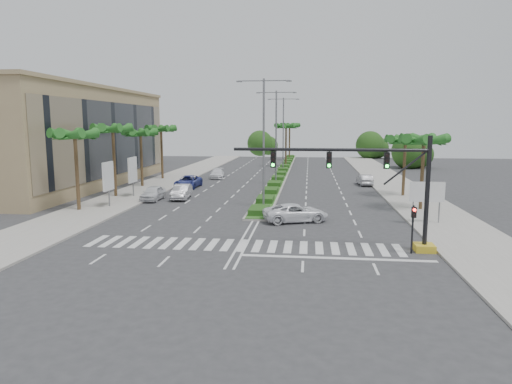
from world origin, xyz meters
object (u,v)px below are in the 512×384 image
at_px(car_parked_a, 153,193).
at_px(car_crossing, 296,213).
at_px(car_parked_b, 182,192).
at_px(car_right, 365,180).
at_px(car_parked_d, 217,174).
at_px(car_parked_c, 188,182).

distance_m(car_parked_a, car_crossing, 17.39).
bearing_deg(car_parked_a, car_parked_b, 24.05).
bearing_deg(car_right, car_crossing, 65.37).
height_order(car_parked_d, car_crossing, car_crossing).
distance_m(car_parked_d, car_right, 21.17).
bearing_deg(car_parked_a, car_parked_d, 81.73).
distance_m(car_parked_a, car_right, 27.39).
xyz_separation_m(car_parked_a, car_crossing, (15.05, -8.72, -0.01)).
height_order(car_crossing, car_right, car_crossing).
bearing_deg(car_parked_a, car_crossing, -30.47).
bearing_deg(car_parked_a, car_right, 31.59).
bearing_deg(car_right, car_parked_d, -19.90).
distance_m(car_parked_b, car_right, 24.46).
bearing_deg(car_parked_a, car_parked_c, 82.51).
xyz_separation_m(car_parked_a, car_parked_d, (2.75, 19.88, -0.08)).
bearing_deg(car_right, car_parked_c, 7.53).
xyz_separation_m(car_parked_b, car_parked_c, (-1.51, 8.30, -0.01)).
bearing_deg(car_right, car_parked_a, 26.77).
height_order(car_parked_c, car_parked_d, car_parked_c).
height_order(car_parked_c, car_right, car_parked_c).
bearing_deg(car_parked_d, car_parked_c, -105.92).
height_order(car_parked_a, car_crossing, car_parked_a).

